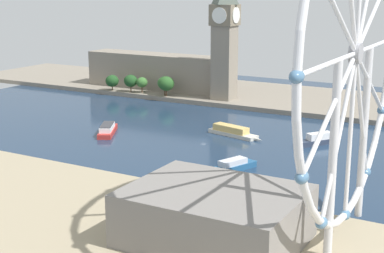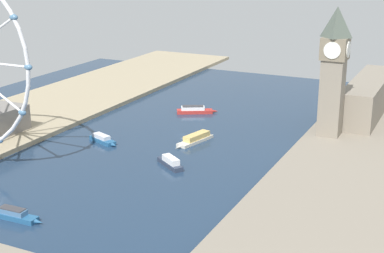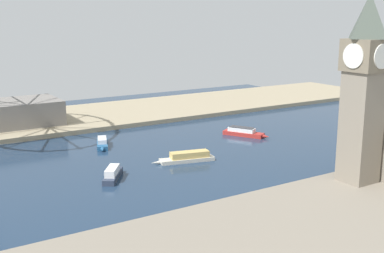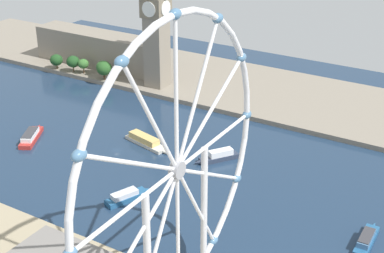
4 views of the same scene
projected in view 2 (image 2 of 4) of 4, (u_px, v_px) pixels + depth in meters
The scene contains 11 objects.
ground_plane at pixel (182, 135), 376.92m from camera, with size 407.37×407.37×0.00m, color #1E334C.
riverbank_left at pixel (370, 160), 327.19m from camera, with size 90.00×520.00×3.00m, color gray.
riverbank_right at pixel (38, 111), 425.76m from camera, with size 90.00×520.00×3.00m, color tan.
clock_tower at pixel (334, 70), 354.97m from camera, with size 16.58×16.58×80.39m.
parliament_block at pixel (368, 96), 411.29m from camera, with size 22.00×107.34×25.08m, color gray.
tree_row_embankment at pixel (334, 101), 416.87m from camera, with size 12.67×56.03×13.75m.
tour_boat_0 at pixel (170, 162), 322.02m from camera, with size 23.19×17.91×5.84m.
tour_boat_1 at pixel (195, 110), 425.56m from camera, with size 28.94×18.71×5.55m.
tour_boat_2 at pixel (195, 139), 362.10m from camera, with size 13.47×33.62×5.23m.
tour_boat_3 at pixel (103, 139), 361.25m from camera, with size 24.36×13.18×4.93m.
tour_boat_4 at pixel (15, 215), 259.23m from camera, with size 26.94×6.24×5.15m.
Camera 2 is at (-161.47, 320.12, 116.57)m, focal length 54.16 mm.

